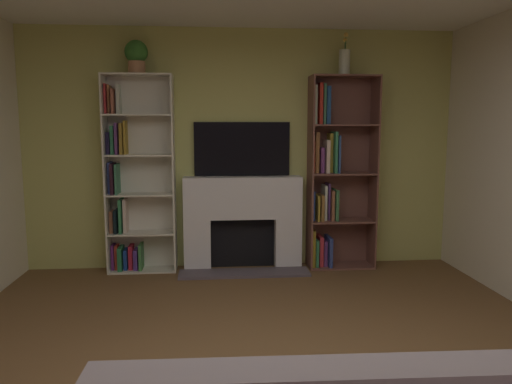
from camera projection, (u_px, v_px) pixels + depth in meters
name	position (u px, v px, depth m)	size (l,w,h in m)	color
wall_back_accent	(242.00, 150.00, 5.57)	(4.93, 0.06, 2.67)	#BCBD66
fireplace	(243.00, 220.00, 5.52)	(1.42, 0.54, 1.04)	white
tv	(242.00, 149.00, 5.51)	(1.07, 0.06, 0.60)	black
bookshelf_left	(133.00, 181.00, 5.38)	(0.74, 0.28, 2.15)	silver
bookshelf_right	(333.00, 177.00, 5.55)	(0.74, 0.34, 2.15)	brown
potted_plant	(136.00, 55.00, 5.16)	(0.24, 0.24, 0.35)	#A97752
vase_with_flowers	(344.00, 61.00, 5.36)	(0.12, 0.12, 0.46)	beige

